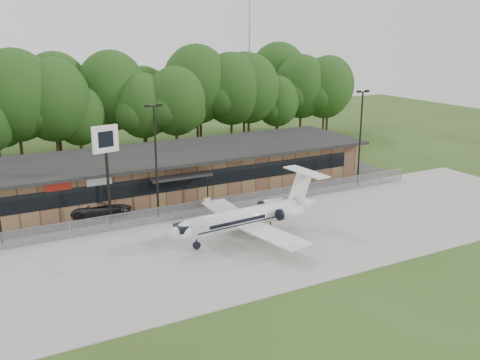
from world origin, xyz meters
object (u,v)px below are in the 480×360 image
terminal (178,169)px  suv (100,207)px  pole_sign (106,150)px  business_jet (249,218)px

terminal → suv: size_ratio=7.36×
suv → pole_sign: size_ratio=0.64×
business_jet → pole_sign: 13.29m
terminal → suv: terminal is taller
terminal → business_jet: bearing=-90.7°
business_jet → pole_sign: (-9.04, 8.41, 4.91)m
business_jet → suv: business_jet is taller
terminal → suv: (-9.43, -4.35, -1.40)m
terminal → suv: 10.48m
terminal → business_jet: business_jet is taller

